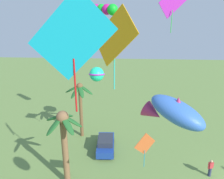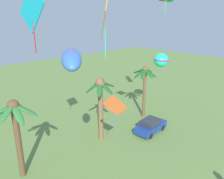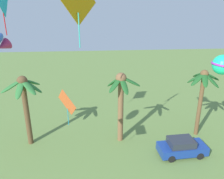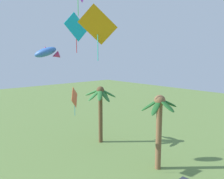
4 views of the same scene
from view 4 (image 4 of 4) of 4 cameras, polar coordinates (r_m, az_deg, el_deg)
The scene contains 6 objects.
palm_tree_0 at distance 25.51m, azimuth -2.87°, elevation -2.87°, with size 3.21×3.27×6.36m.
palm_tree_1 at distance 19.85m, azimuth 11.60°, elevation -6.78°, with size 2.98×3.15×6.46m.
kite_diamond_1 at distance 18.39m, azimuth -9.25°, elevation -1.99°, with size 1.13×1.25×2.28m.
kite_diamond_2 at distance 22.83m, azimuth -8.84°, elevation 14.89°, with size 0.16×2.69×3.76m.
kite_fish_3 at distance 20.92m, azimuth -15.79°, elevation 8.79°, with size 1.95×2.33×1.30m.
kite_diamond_6 at distance 18.58m, azimuth -3.58°, elevation 15.51°, with size 2.11×2.36×4.31m.
Camera 4 is at (11.30, -0.95, 9.67)m, focal length 37.01 mm.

